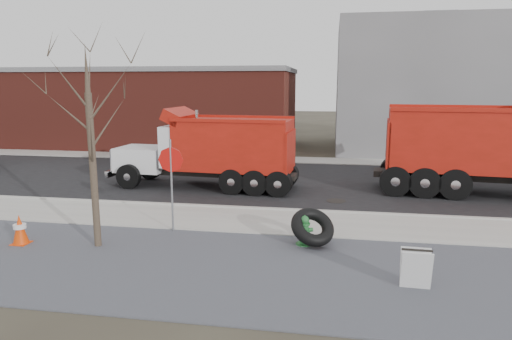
% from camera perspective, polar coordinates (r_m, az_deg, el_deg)
% --- Properties ---
extents(ground, '(120.00, 120.00, 0.00)m').
position_cam_1_polar(ground, '(14.11, -2.33, -6.68)').
color(ground, '#383328').
rests_on(ground, ground).
extents(gravel_verge, '(60.00, 5.00, 0.03)m').
position_cam_1_polar(gravel_verge, '(10.91, -6.21, -11.99)').
color(gravel_verge, slate).
rests_on(gravel_verge, ground).
extents(sidewalk, '(60.00, 2.50, 0.06)m').
position_cam_1_polar(sidewalk, '(14.33, -2.13, -6.27)').
color(sidewalk, '#9E9B93').
rests_on(sidewalk, ground).
extents(curb, '(60.00, 0.15, 0.11)m').
position_cam_1_polar(curb, '(15.55, -1.16, -4.81)').
color(curb, '#9E9B93').
rests_on(curb, ground).
extents(road, '(60.00, 9.40, 0.02)m').
position_cam_1_polar(road, '(20.11, 1.36, -1.36)').
color(road, black).
rests_on(road, ground).
extents(far_sidewalk, '(60.00, 2.00, 0.06)m').
position_cam_1_polar(far_sidewalk, '(25.67, 3.19, 1.30)').
color(far_sidewalk, '#9E9B93').
rests_on(far_sidewalk, ground).
extents(building_grey, '(12.00, 10.00, 8.00)m').
position_cam_1_polar(building_grey, '(31.78, 21.14, 9.60)').
color(building_grey, gray).
rests_on(building_grey, ground).
extents(building_brick, '(20.20, 8.20, 5.30)m').
position_cam_1_polar(building_brick, '(32.81, -13.52, 7.68)').
color(building_brick, maroon).
rests_on(building_brick, ground).
extents(bare_tree, '(3.20, 3.20, 5.20)m').
position_cam_1_polar(bare_tree, '(12.19, -20.05, 5.75)').
color(bare_tree, '#382D23').
rests_on(bare_tree, ground).
extents(fire_hydrant, '(0.46, 0.46, 0.82)m').
position_cam_1_polar(fire_hydrant, '(12.19, 6.08, -7.69)').
color(fire_hydrant, '#2C753A').
rests_on(fire_hydrant, ground).
extents(truck_tire, '(1.57, 1.54, 0.98)m').
position_cam_1_polar(truck_tire, '(12.16, 7.08, -7.07)').
color(truck_tire, black).
rests_on(truck_tire, ground).
extents(stop_sign, '(0.73, 0.06, 2.69)m').
position_cam_1_polar(stop_sign, '(13.09, -10.57, 0.08)').
color(stop_sign, gray).
rests_on(stop_sign, ground).
extents(sandwich_board, '(0.63, 0.41, 0.85)m').
position_cam_1_polar(sandwich_board, '(10.19, 19.36, -11.56)').
color(sandwich_board, silver).
rests_on(sandwich_board, ground).
extents(traffic_cone_far, '(0.43, 0.43, 0.82)m').
position_cam_1_polar(traffic_cone_far, '(13.70, -27.41, -6.64)').
color(traffic_cone_far, '#E23C07').
rests_on(traffic_cone_far, ground).
extents(dump_truck_red_a, '(9.38, 3.36, 3.73)m').
position_cam_1_polar(dump_truck_red_a, '(19.39, 27.63, 2.62)').
color(dump_truck_red_a, black).
rests_on(dump_truck_red_a, ground).
extents(dump_truck_red_b, '(7.66, 2.63, 3.22)m').
position_cam_1_polar(dump_truck_red_b, '(18.59, -5.49, 2.70)').
color(dump_truck_red_b, black).
rests_on(dump_truck_red_b, ground).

